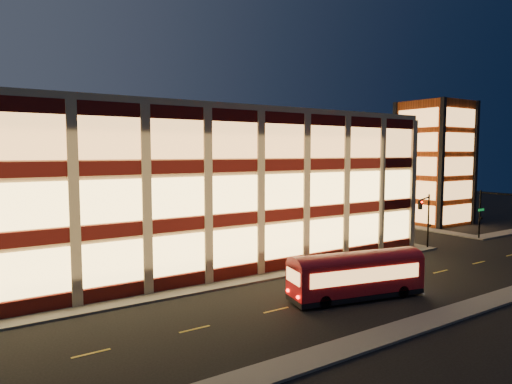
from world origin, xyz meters
TOP-DOWN VIEW (x-y plane):
  - ground at (0.00, 0.00)m, footprint 200.00×200.00m
  - sidewalk_office_south at (-3.00, 1.00)m, footprint 54.00×2.00m
  - sidewalk_office_east at (23.00, 17.00)m, footprint 2.00×30.00m
  - sidewalk_tower_south at (40.00, 1.00)m, footprint 14.00×2.00m
  - sidewalk_tower_west at (34.00, 17.00)m, footprint 2.00×30.00m
  - sidewalk_near at (0.00, -13.00)m, footprint 100.00×2.00m
  - office_building at (-2.91, 16.91)m, footprint 50.45×30.45m
  - stair_tower at (39.95, 11.95)m, footprint 8.60×8.60m
  - traffic_signal_far at (22.21, 0.24)m, footprint 3.79×1.87m
  - traffic_signal_right at (33.50, -0.62)m, footprint 1.20×4.37m
  - trolley_bus at (4.31, -7.16)m, footprint 10.37×4.61m

SIDE VIEW (x-z plane):
  - ground at x=0.00m, z-range 0.00..0.00m
  - sidewalk_office_south at x=-3.00m, z-range 0.00..0.15m
  - sidewalk_office_east at x=23.00m, z-range 0.00..0.15m
  - sidewalk_tower_south at x=40.00m, z-range 0.00..0.15m
  - sidewalk_tower_west at x=34.00m, z-range 0.00..0.15m
  - sidewalk_near at x=0.00m, z-range 0.00..0.15m
  - trolley_bus at x=4.31m, z-range 0.18..3.59m
  - traffic_signal_right at x=33.50m, z-range 1.10..7.10m
  - traffic_signal_far at x=22.21m, z-range 1.11..7.11m
  - office_building at x=-2.91m, z-range 0.00..14.50m
  - stair_tower at x=39.95m, z-range -0.01..17.99m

